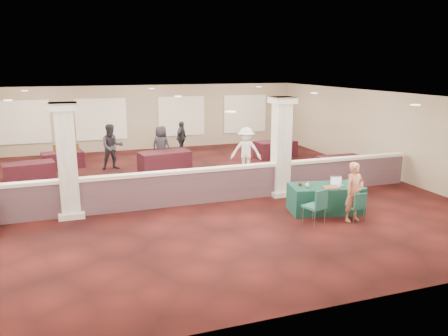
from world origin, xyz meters
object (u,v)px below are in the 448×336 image
object	(u,v)px
attendee_a	(112,147)
conf_chair_side	(317,204)
near_table	(325,198)
far_table_front_right	(340,165)
attendee_b	(246,151)
far_table_front_center	(165,161)
attendee_d	(161,146)
far_table_front_left	(30,172)
far_table_back_right	(275,149)
far_table_back_center	(169,161)
woman	(354,192)
conf_chair_main	(357,204)
far_table_back_left	(63,160)
attendee_c	(181,138)

from	to	relation	value
attendee_a	conf_chair_side	bearing A→B (deg)	-65.55
near_table	far_table_front_right	distance (m)	4.80
near_table	attendee_b	size ratio (longest dim) A/B	1.12
far_table_front_center	attendee_d	bearing A→B (deg)	87.21
conf_chair_side	far_table_front_center	distance (m)	7.73
far_table_front_left	far_table_back_right	distance (m)	10.42
far_table_back_right	attendee_b	distance (m)	3.49
far_table_front_left	attendee_d	size ratio (longest dim) A/B	1.00
near_table	far_table_back_center	size ratio (longest dim) A/B	1.23
woman	attendee_d	distance (m)	8.95
attendee_b	attendee_d	xyz separation A→B (m)	(-2.90, 2.25, -0.05)
conf_chair_main	attendee_b	bearing A→B (deg)	94.71
far_table_back_right	far_table_front_left	bearing A→B (deg)	-174.66
far_table_front_right	far_table_back_left	xyz separation A→B (m)	(-10.31, 4.66, -0.02)
attendee_c	attendee_a	bearing A→B (deg)	159.33
far_table_back_left	far_table_back_right	bearing A→B (deg)	-6.11
far_table_back_left	attendee_d	xyz separation A→B (m)	(3.91, -1.18, 0.54)
far_table_front_left	far_table_back_right	xyz separation A→B (m)	(10.37, 0.97, 0.03)
far_table_back_left	attendee_b	world-z (taller)	attendee_b
conf_chair_side	far_table_back_center	size ratio (longest dim) A/B	0.59
conf_chair_main	woman	xyz separation A→B (m)	(-0.06, 0.09, 0.33)
conf_chair_side	near_table	bearing A→B (deg)	28.34
woman	attendee_b	bearing A→B (deg)	88.19
attendee_c	far_table_front_center	bearing A→B (deg)	-166.56
far_table_front_center	far_table_back_center	xyz separation A→B (m)	(0.23, 0.26, -0.07)
conf_chair_main	far_table_back_right	distance (m)	8.57
conf_chair_side	far_table_back_right	bearing A→B (deg)	52.58
conf_chair_main	conf_chair_side	size ratio (longest dim) A/B	0.84
attendee_a	attendee_c	size ratio (longest dim) A/B	1.17
attendee_a	attendee_d	world-z (taller)	attendee_a
attendee_c	attendee_d	distance (m)	2.62
far_table_front_center	far_table_front_right	world-z (taller)	far_table_front_center
far_table_back_right	attendee_c	xyz separation A→B (m)	(-3.94, 2.03, 0.42)
far_table_front_left	attendee_c	bearing A→B (deg)	25.01
far_table_front_right	far_table_front_center	bearing A→B (deg)	157.67
far_table_front_center	far_table_front_left	bearing A→B (deg)	179.37
conf_chair_side	far_table_back_center	distance (m)	7.90
far_table_back_left	attendee_a	bearing A→B (deg)	-26.30
far_table_front_right	attendee_c	world-z (taller)	attendee_c
near_table	conf_chair_side	xyz separation A→B (m)	(-0.79, -0.87, 0.19)
near_table	far_table_front_center	xyz separation A→B (m)	(-3.44, 6.39, 0.01)
attendee_a	attendee_b	size ratio (longest dim) A/B	1.02
conf_chair_side	far_table_back_right	size ratio (longest dim) A/B	0.53
woman	far_table_front_center	world-z (taller)	woman
far_table_front_left	attendee_a	distance (m)	3.27
attendee_c	attendee_d	bearing A→B (deg)	-173.56
far_table_front_right	far_table_back_center	distance (m)	6.85
woman	far_table_front_right	distance (m)	5.41
conf_chair_main	attendee_a	distance (m)	10.23
conf_chair_side	attendee_b	world-z (taller)	attendee_b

